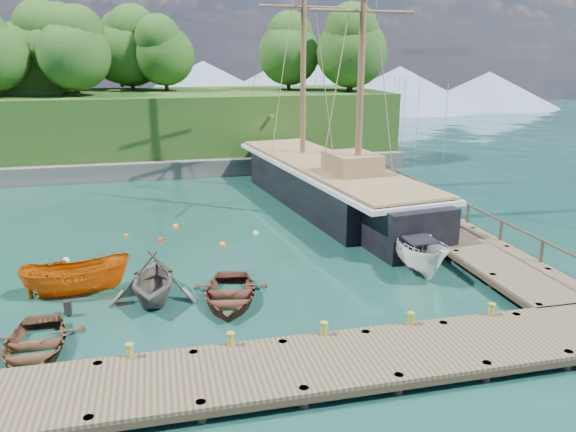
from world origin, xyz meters
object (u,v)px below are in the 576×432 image
(motorboat_orange, at_px, (78,294))
(schooner, at_px, (327,187))
(rowboat_2, at_px, (229,302))
(cabin_boat_white, at_px, (417,269))
(rowboat_0, at_px, (35,354))
(rowboat_1, at_px, (154,300))

(motorboat_orange, bearing_deg, schooner, -54.68)
(motorboat_orange, bearing_deg, rowboat_2, -113.22)
(motorboat_orange, distance_m, cabin_boat_white, 14.43)
(cabin_boat_white, bearing_deg, motorboat_orange, -176.97)
(rowboat_0, bearing_deg, schooner, 45.25)
(rowboat_2, xyz_separation_m, motorboat_orange, (-5.80, 2.15, 0.00))
(rowboat_2, xyz_separation_m, cabin_boat_white, (8.61, 1.46, 0.00))
(rowboat_1, distance_m, rowboat_2, 2.96)
(motorboat_orange, bearing_deg, rowboat_0, 167.24)
(rowboat_0, bearing_deg, rowboat_2, 19.11)
(cabin_boat_white, xyz_separation_m, schooner, (-0.68, 11.51, 1.14))
(rowboat_2, bearing_deg, cabin_boat_white, 19.63)
(rowboat_2, distance_m, motorboat_orange, 6.19)
(motorboat_orange, relative_size, schooner, 0.15)
(rowboat_0, bearing_deg, motorboat_orange, 78.65)
(motorboat_orange, xyz_separation_m, cabin_boat_white, (14.41, -0.69, 0.00))
(motorboat_orange, bearing_deg, cabin_boat_white, -95.66)
(rowboat_0, bearing_deg, cabin_boat_white, 13.02)
(rowboat_1, height_order, rowboat_2, rowboat_1)
(rowboat_1, bearing_deg, rowboat_2, -12.14)
(rowboat_1, bearing_deg, rowboat_0, -133.97)
(rowboat_1, distance_m, cabin_boat_white, 11.46)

